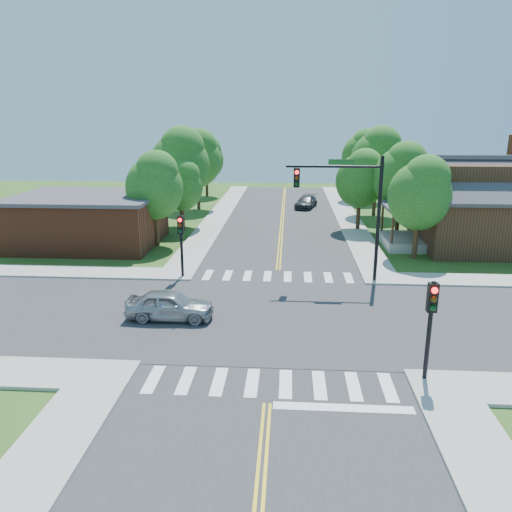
# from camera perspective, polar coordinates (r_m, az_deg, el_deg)

# --- Properties ---
(ground) EXTENTS (100.00, 100.00, 0.00)m
(ground) POSITION_cam_1_polar(r_m,az_deg,el_deg) (23.97, 2.10, -7.00)
(ground) COLOR #2E5119
(ground) RESTS_ON ground
(road_ns) EXTENTS (10.00, 90.00, 0.04)m
(road_ns) POSITION_cam_1_polar(r_m,az_deg,el_deg) (23.97, 2.10, -6.96)
(road_ns) COLOR #2D2D30
(road_ns) RESTS_ON ground
(road_ew) EXTENTS (90.00, 10.00, 0.04)m
(road_ew) POSITION_cam_1_polar(r_m,az_deg,el_deg) (23.96, 2.10, -6.95)
(road_ew) COLOR #2D2D30
(road_ew) RESTS_ON ground
(intersection_patch) EXTENTS (10.20, 10.20, 0.06)m
(intersection_patch) POSITION_cam_1_polar(r_m,az_deg,el_deg) (23.97, 2.10, -7.00)
(intersection_patch) COLOR #2D2D30
(intersection_patch) RESTS_ON ground
(sidewalk_ne) EXTENTS (40.00, 40.00, 0.14)m
(sidewalk_ne) POSITION_cam_1_polar(r_m,az_deg,el_deg) (41.88, 25.03, 1.53)
(sidewalk_ne) COLOR #9E9B93
(sidewalk_ne) RESTS_ON ground
(sidewalk_nw) EXTENTS (40.00, 40.00, 0.14)m
(sidewalk_nw) POSITION_cam_1_polar(r_m,az_deg,el_deg) (42.34, -19.11, 2.28)
(sidewalk_nw) COLOR #9E9B93
(sidewalk_nw) RESTS_ON ground
(crosswalk_north) EXTENTS (8.85, 2.00, 0.01)m
(crosswalk_north) POSITION_cam_1_polar(r_m,az_deg,el_deg) (29.78, 2.48, -2.33)
(crosswalk_north) COLOR white
(crosswalk_north) RESTS_ON ground
(crosswalk_south) EXTENTS (8.85, 2.00, 0.01)m
(crosswalk_south) POSITION_cam_1_polar(r_m,az_deg,el_deg) (18.39, 1.48, -14.32)
(crosswalk_south) COLOR white
(crosswalk_south) RESTS_ON ground
(centerline) EXTENTS (0.30, 90.00, 0.01)m
(centerline) POSITION_cam_1_polar(r_m,az_deg,el_deg) (23.96, 2.11, -6.90)
(centerline) COLOR yellow
(centerline) RESTS_ON ground
(stop_bar) EXTENTS (4.60, 0.45, 0.09)m
(stop_bar) POSITION_cam_1_polar(r_m,az_deg,el_deg) (17.31, 9.94, -16.84)
(stop_bar) COLOR white
(stop_bar) RESTS_ON ground
(signal_mast_ne) EXTENTS (5.30, 0.42, 7.20)m
(signal_mast_ne) POSITION_cam_1_polar(r_m,az_deg,el_deg) (28.24, 10.58, 6.47)
(signal_mast_ne) COLOR black
(signal_mast_ne) RESTS_ON ground
(signal_pole_se) EXTENTS (0.34, 0.42, 3.80)m
(signal_pole_se) POSITION_cam_1_polar(r_m,az_deg,el_deg) (18.44, 19.38, -6.15)
(signal_pole_se) COLOR black
(signal_pole_se) RESTS_ON ground
(signal_pole_nw) EXTENTS (0.34, 0.42, 3.80)m
(signal_pole_nw) POSITION_cam_1_polar(r_m,az_deg,el_deg) (29.13, -8.58, 2.44)
(signal_pole_nw) COLOR black
(signal_pole_nw) RESTS_ON ground
(house_ne) EXTENTS (13.05, 8.80, 7.11)m
(house_ne) POSITION_cam_1_polar(r_m,az_deg,el_deg) (39.58, 25.41, 5.57)
(house_ne) COLOR #302211
(house_ne) RESTS_ON ground
(building_nw) EXTENTS (10.40, 8.40, 3.73)m
(building_nw) POSITION_cam_1_polar(r_m,az_deg,el_deg) (38.99, -18.60, 3.97)
(building_nw) COLOR brown
(building_nw) RESTS_ON ground
(tree_e_a) EXTENTS (4.08, 3.87, 6.93)m
(tree_e_a) POSITION_cam_1_polar(r_m,az_deg,el_deg) (34.37, 18.36, 7.02)
(tree_e_a) COLOR #382314
(tree_e_a) RESTS_ON ground
(tree_e_b) EXTENTS (4.40, 4.18, 7.47)m
(tree_e_b) POSITION_cam_1_polar(r_m,az_deg,el_deg) (41.04, 16.37, 8.97)
(tree_e_b) COLOR #382314
(tree_e_b) RESTS_ON ground
(tree_e_c) EXTENTS (5.00, 4.75, 8.50)m
(tree_e_c) POSITION_cam_1_polar(r_m,az_deg,el_deg) (48.87, 13.79, 10.92)
(tree_e_c) COLOR #382314
(tree_e_c) RESTS_ON ground
(tree_e_d) EXTENTS (4.72, 4.48, 8.02)m
(tree_e_d) POSITION_cam_1_polar(r_m,az_deg,el_deg) (57.75, 12.24, 11.36)
(tree_e_d) COLOR #382314
(tree_e_d) RESTS_ON ground
(tree_w_a) EXTENTS (4.11, 3.91, 6.99)m
(tree_w_a) POSITION_cam_1_polar(r_m,az_deg,el_deg) (36.81, -11.46, 8.09)
(tree_w_a) COLOR #382314
(tree_w_a) RESTS_ON ground
(tree_w_b) EXTENTS (5.03, 4.78, 8.56)m
(tree_w_b) POSITION_cam_1_polar(r_m,az_deg,el_deg) (43.10, -8.62, 10.66)
(tree_w_b) COLOR #382314
(tree_w_b) RESTS_ON ground
(tree_w_c) EXTENTS (4.80, 4.56, 8.16)m
(tree_w_c) POSITION_cam_1_polar(r_m,az_deg,el_deg) (51.23, -6.65, 11.21)
(tree_w_c) COLOR #382314
(tree_w_c) RESTS_ON ground
(tree_w_d) EXTENTS (4.15, 3.95, 7.06)m
(tree_w_d) POSITION_cam_1_polar(r_m,az_deg,el_deg) (60.12, -5.66, 11.18)
(tree_w_d) COLOR #382314
(tree_w_d) RESTS_ON ground
(tree_house) EXTENTS (4.00, 3.80, 6.81)m
(tree_house) POSITION_cam_1_polar(r_m,az_deg,el_deg) (42.13, 11.96, 8.81)
(tree_house) COLOR #382314
(tree_house) RESTS_ON ground
(tree_bldg) EXTENTS (3.55, 3.37, 6.03)m
(tree_bldg) POSITION_cam_1_polar(r_m,az_deg,el_deg) (41.62, -8.44, 8.19)
(tree_bldg) COLOR #382314
(tree_bldg) RESTS_ON ground
(car_silver) EXTENTS (1.73, 4.13, 1.39)m
(car_silver) POSITION_cam_1_polar(r_m,az_deg,el_deg) (23.78, -9.82, -5.62)
(car_silver) COLOR #A7AAAE
(car_silver) RESTS_ON ground
(car_dgrey) EXTENTS (3.82, 5.08, 1.23)m
(car_dgrey) POSITION_cam_1_polar(r_m,az_deg,el_deg) (52.45, 5.75, 6.12)
(car_dgrey) COLOR #2B2D2F
(car_dgrey) RESTS_ON ground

